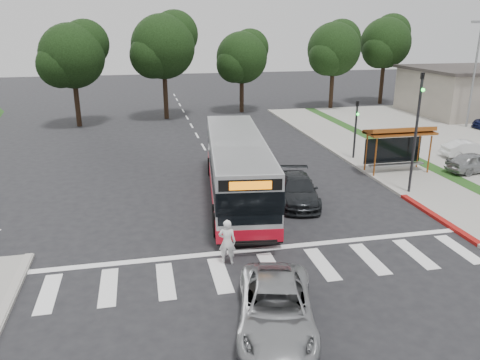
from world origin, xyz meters
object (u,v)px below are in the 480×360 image
object	(u,v)px
pedestrian	(227,242)
dark_sedan	(298,190)
transit_bus	(237,168)
silver_suv_south	(276,308)

from	to	relation	value
pedestrian	dark_sedan	size ratio (longest dim) A/B	0.39
transit_bus	pedestrian	world-z (taller)	transit_bus
transit_bus	silver_suv_south	xyz separation A→B (m)	(-1.15, -11.33, -0.94)
pedestrian	silver_suv_south	distance (m)	4.34
pedestrian	silver_suv_south	world-z (taller)	pedestrian
transit_bus	dark_sedan	xyz separation A→B (m)	(2.94, -1.33, -0.94)
silver_suv_south	pedestrian	bearing A→B (deg)	113.42
dark_sedan	silver_suv_south	xyz separation A→B (m)	(-4.09, -10.00, 0.00)
transit_bus	pedestrian	distance (m)	7.33
transit_bus	dark_sedan	bearing A→B (deg)	-17.46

